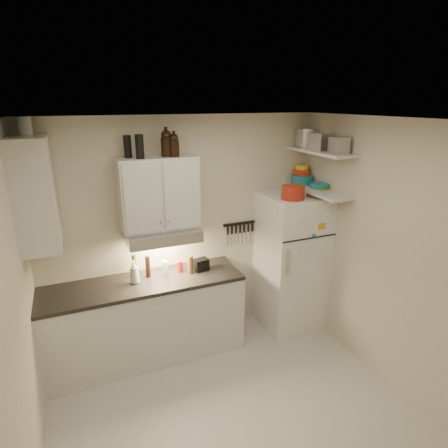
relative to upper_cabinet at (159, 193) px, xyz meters
name	(u,v)px	position (x,y,z in m)	size (l,w,h in m)	color
floor	(237,419)	(0.30, -1.33, -1.84)	(3.20, 3.00, 0.02)	beige
ceiling	(241,120)	(0.30, -1.33, 0.78)	(3.20, 3.00, 0.02)	white
back_wall	(183,232)	(0.30, 0.18, -0.53)	(3.20, 0.02, 2.60)	beige
left_wall	(10,338)	(-1.31, -1.33, -0.53)	(0.02, 3.00, 2.60)	beige
right_wall	(392,259)	(1.91, -1.33, -0.53)	(0.02, 3.00, 2.60)	beige
base_cabinet	(146,321)	(-0.25, -0.14, -1.39)	(2.10, 0.60, 0.88)	silver
countertop	(143,283)	(-0.25, -0.14, -0.93)	(2.10, 0.62, 0.04)	black
upper_cabinet	(159,193)	(0.00, 0.00, 0.00)	(0.80, 0.33, 0.75)	silver
side_cabinet	(35,194)	(-1.14, -0.14, 0.12)	(0.33, 0.55, 1.00)	silver
range_hood	(162,235)	(0.00, -0.06, -0.44)	(0.76, 0.46, 0.12)	silver
fridge	(291,262)	(1.55, -0.18, -0.98)	(0.70, 0.68, 1.70)	white
shelf_hi	(320,152)	(1.75, -0.31, 0.38)	(0.30, 0.95, 0.03)	silver
shelf_lo	(317,191)	(1.75, -0.31, -0.07)	(0.30, 0.95, 0.03)	silver
knife_strip	(240,223)	(1.00, 0.15, -0.51)	(0.42, 0.02, 0.03)	black
dutch_oven	(293,192)	(1.41, -0.34, -0.05)	(0.26, 0.26, 0.15)	#9E2112
book_stack	(320,192)	(1.80, -0.30, -0.09)	(0.19, 0.23, 0.08)	gold
spice_jar	(304,193)	(1.58, -0.31, -0.08)	(0.05, 0.05, 0.09)	silver
stock_pot	(307,137)	(1.82, 0.04, 0.49)	(0.29, 0.29, 0.21)	silver
tin_a	(320,142)	(1.72, -0.33, 0.48)	(0.19, 0.17, 0.19)	#AAAAAD
tin_b	(339,145)	(1.78, -0.58, 0.47)	(0.16, 0.16, 0.16)	#AAAAAD
bowl_teal	(302,179)	(1.77, 0.02, 0.00)	(0.26, 0.26, 0.10)	#177483
bowl_orange	(301,172)	(1.79, 0.08, 0.09)	(0.21, 0.21, 0.06)	red
bowl_yellow	(302,167)	(1.79, 0.08, 0.14)	(0.16, 0.16, 0.05)	gold
plates	(319,185)	(1.82, -0.26, -0.02)	(0.22, 0.22, 0.06)	#177483
growler_a	(166,143)	(0.10, -0.04, 0.51)	(0.11, 0.11, 0.27)	black
growler_b	(174,145)	(0.16, -0.08, 0.49)	(0.10, 0.10, 0.23)	black
thermos_a	(140,147)	(-0.18, -0.08, 0.49)	(0.08, 0.08, 0.23)	black
thermos_b	(128,147)	(-0.27, 0.03, 0.48)	(0.08, 0.08, 0.22)	black
side_jar	(25,126)	(-1.14, -0.02, 0.70)	(0.12, 0.12, 0.16)	silver
soap_bottle	(134,271)	(-0.33, -0.13, -0.77)	(0.11, 0.11, 0.28)	silver
pepper_mill	(190,264)	(0.27, -0.13, -0.80)	(0.06, 0.06, 0.21)	brown
oil_bottle	(135,266)	(-0.30, 0.02, -0.78)	(0.05, 0.05, 0.25)	#346218
vinegar_bottle	(148,267)	(-0.17, -0.04, -0.78)	(0.05, 0.05, 0.24)	black
clear_bottle	(165,268)	(0.01, -0.08, -0.82)	(0.06, 0.06, 0.17)	silver
red_jar	(180,266)	(0.18, -0.05, -0.84)	(0.06, 0.06, 0.13)	#9E2112
caddy	(201,265)	(0.41, -0.11, -0.84)	(0.16, 0.11, 0.13)	black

